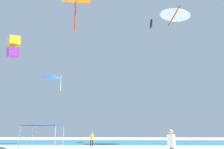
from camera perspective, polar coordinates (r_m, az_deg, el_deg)
ocean_strip at (r=39.54m, az=1.64°, el=-16.70°), size 110.00×18.04×0.03m
canopy_tent at (r=21.00m, az=-16.97°, el=-12.55°), size 2.98×2.72×2.24m
person_near_tent at (r=13.65m, az=14.80°, el=-16.47°), size 0.44×0.47×1.84m
person_leftmost at (r=27.94m, az=-5.14°, el=-15.76°), size 0.38×0.38×1.62m
kite_delta_blue at (r=35.89m, az=-14.89°, el=-0.38°), size 3.88×3.88×2.99m
kite_parafoil_black at (r=43.20m, az=9.83°, el=12.42°), size 0.76×4.35×2.64m
kite_box_yellow at (r=29.01m, az=-23.65°, el=6.49°), size 1.70×1.69×2.56m
kite_delta_white at (r=39.81m, az=15.71°, el=14.78°), size 6.32×6.27×4.09m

